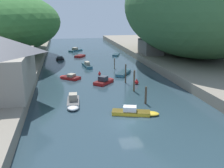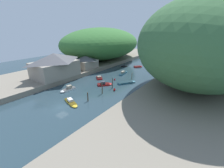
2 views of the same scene
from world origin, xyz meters
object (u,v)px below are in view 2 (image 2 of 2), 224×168
at_px(boat_white_cruiser, 124,66).
at_px(boat_small_dinghy, 105,84).
at_px(channel_buoy_near, 114,90).
at_px(channel_buoy_far, 115,79).
at_px(boat_moored_right, 71,102).
at_px(boathouse_shed, 86,62).
at_px(boat_cabin_cruiser, 124,73).
at_px(boat_navy_launch, 99,77).
at_px(person_on_quay, 70,73).
at_px(waterfront_building, 55,65).
at_px(boat_red_skiff, 138,67).
at_px(right_bank_cottage, 173,67).
at_px(boat_mid_channel, 160,70).
at_px(boat_far_upstream, 147,62).
at_px(boat_far_right_bank, 127,82).
at_px(boat_open_rowboat, 68,89).

bearing_deg(boat_white_cruiser, boat_small_dinghy, -76.73).
bearing_deg(channel_buoy_near, channel_buoy_far, 124.97).
distance_m(boat_moored_right, channel_buoy_near, 13.23).
xyz_separation_m(boathouse_shed, boat_cabin_cruiser, (14.58, 6.46, -3.77)).
bearing_deg(channel_buoy_far, channel_buoy_near, -55.03).
bearing_deg(boat_small_dinghy, boat_navy_launch, -173.03).
xyz_separation_m(boathouse_shed, boat_moored_right, (17.59, -22.29, -3.87)).
bearing_deg(person_on_quay, waterfront_building, 141.97).
relative_size(boat_white_cruiser, boat_small_dinghy, 0.67).
distance_m(boat_cabin_cruiser, channel_buoy_far, 8.76).
bearing_deg(person_on_quay, boathouse_shed, 17.23).
xyz_separation_m(boat_red_skiff, boat_moored_right, (3.23, -41.94, 0.04)).
xyz_separation_m(boat_red_skiff, channel_buoy_near, (7.21, -29.33, 0.12)).
relative_size(boathouse_shed, right_bank_cottage, 1.12).
relative_size(boat_mid_channel, channel_buoy_far, 6.07).
relative_size(boat_far_upstream, channel_buoy_near, 5.15).
bearing_deg(boat_mid_channel, person_on_quay, -103.55).
bearing_deg(boat_white_cruiser, boathouse_shed, -122.06).
height_order(waterfront_building, channel_buoy_near, waterfront_building).
bearing_deg(boat_red_skiff, boat_far_right_bank, -36.91).
relative_size(boat_open_rowboat, channel_buoy_near, 4.86).
bearing_deg(boat_open_rowboat, channel_buoy_far, -106.88).
height_order(boat_white_cruiser, channel_buoy_near, channel_buoy_near).
xyz_separation_m(boat_white_cruiser, channel_buoy_near, (12.90, -26.15, 0.12)).
bearing_deg(boat_moored_right, boat_navy_launch, -141.32).
height_order(boathouse_shed, channel_buoy_far, boathouse_shed).
relative_size(boat_cabin_cruiser, boat_mid_channel, 1.26).
bearing_deg(boat_mid_channel, boathouse_shed, -119.00).
bearing_deg(boat_red_skiff, person_on_quay, -75.52).
bearing_deg(channel_buoy_far, person_on_quay, -147.19).
distance_m(boat_red_skiff, boat_moored_right, 42.07).
xyz_separation_m(boat_white_cruiser, boat_small_dinghy, (7.68, -24.24, 0.12)).
relative_size(boat_cabin_cruiser, boat_moored_right, 1.11).
xyz_separation_m(waterfront_building, boat_red_skiff, (14.40, 33.92, -5.40)).
distance_m(boat_mid_channel, channel_buoy_far, 24.08).
bearing_deg(boat_small_dinghy, boat_white_cruiser, 149.14).
bearing_deg(person_on_quay, right_bank_cottage, -49.83).
bearing_deg(boat_white_cruiser, boat_red_skiff, 24.87).
distance_m(right_bank_cottage, channel_buoy_near, 24.14).
height_order(boathouse_shed, boat_cabin_cruiser, boathouse_shed).
distance_m(boat_small_dinghy, boat_far_right_bank, 7.68).
relative_size(boat_mid_channel, person_on_quay, 3.03).
bearing_deg(boat_mid_channel, boat_far_right_bank, -76.95).
distance_m(right_bank_cottage, boat_navy_launch, 26.71).
height_order(waterfront_building, boat_white_cruiser, waterfront_building).
height_order(boat_small_dinghy, channel_buoy_near, boat_small_dinghy).
bearing_deg(waterfront_building, boat_navy_launch, 45.55).
bearing_deg(boat_cabin_cruiser, boat_moored_right, -92.39).
relative_size(boat_navy_launch, person_on_quay, 2.53).
distance_m(boat_far_upstream, person_on_quay, 42.78).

